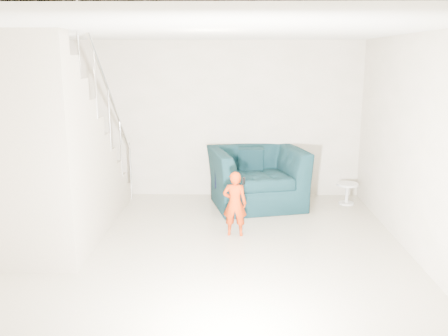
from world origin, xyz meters
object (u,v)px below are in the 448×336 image
Objects in this scene: toddler at (235,204)px; side_table at (347,190)px; armchair at (257,177)px; staircase at (60,171)px.

toddler is 2.41m from side_table.
armchair is 1.44m from toddler.
toddler reaches higher than side_table.
staircase is (-2.68, -1.59, 0.47)m from armchair.
armchair is 4.07× the size of side_table.
side_table is (1.52, 0.08, -0.23)m from armchair.
staircase is at bearing -158.27° from side_table.
toddler is 2.37m from staircase.
toddler is (-0.37, -1.39, -0.02)m from armchair.
staircase is (-2.30, -0.20, 0.49)m from toddler.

